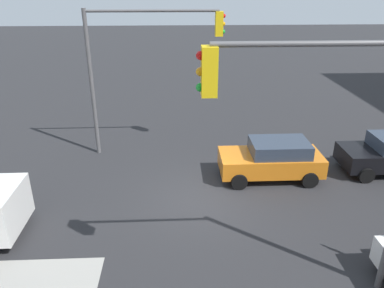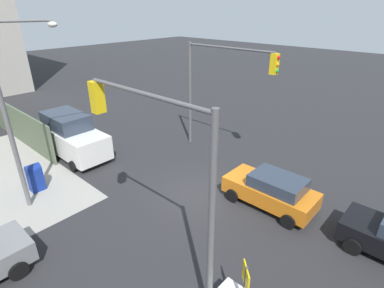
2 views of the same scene
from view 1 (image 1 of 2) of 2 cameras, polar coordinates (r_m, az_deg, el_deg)
ground_plane at (r=14.10m, az=1.10°, el=-8.61°), size 120.00×120.00×0.00m
traffic_signal_nw_corner at (r=8.67m, az=20.93°, el=2.35°), size 5.00×0.36×6.50m
traffic_signal_se_corner at (r=16.70m, az=-7.63°, el=13.56°), size 5.95×0.36×6.50m
hatchback_orange at (r=15.63m, az=12.15°, el=-2.22°), size 4.12×2.02×1.62m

